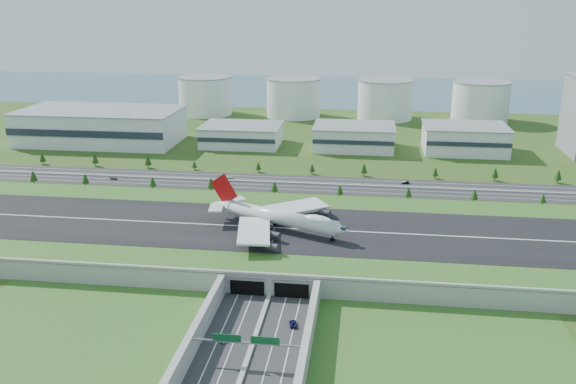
# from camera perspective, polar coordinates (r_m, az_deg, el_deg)

# --- Properties ---
(ground) EXTENTS (1200.00, 1200.00, 0.00)m
(ground) POSITION_cam_1_polar(r_m,az_deg,el_deg) (280.16, -0.11, -4.97)
(ground) COLOR #254A17
(ground) RESTS_ON ground
(airfield_deck) EXTENTS (520.00, 100.00, 9.20)m
(airfield_deck) POSITION_cam_1_polar(r_m,az_deg,el_deg) (278.50, -0.11, -4.20)
(airfield_deck) COLOR gray
(airfield_deck) RESTS_ON ground
(underpass_road) EXTENTS (38.80, 120.40, 8.00)m
(underpass_road) POSITION_cam_1_polar(r_m,az_deg,el_deg) (191.78, -4.20, -15.55)
(underpass_road) COLOR #28282B
(underpass_road) RESTS_ON ground
(sign_gantry_near) EXTENTS (38.70, 0.70, 9.80)m
(sign_gantry_near) POSITION_cam_1_polar(r_m,az_deg,el_deg) (193.48, -3.96, -13.97)
(sign_gantry_near) COLOR gray
(sign_gantry_near) RESTS_ON ground
(north_expressway) EXTENTS (560.00, 36.00, 0.12)m
(north_expressway) POSITION_cam_1_polar(r_m,az_deg,el_deg) (368.91, 1.85, 0.74)
(north_expressway) COLOR #28282B
(north_expressway) RESTS_ON ground
(tree_row) EXTENTS (501.92, 48.64, 8.36)m
(tree_row) POSITION_cam_1_polar(r_m,az_deg,el_deg) (367.44, 2.54, 1.43)
(tree_row) COLOR #3D2819
(tree_row) RESTS_ON ground
(hangar_west) EXTENTS (120.00, 60.00, 25.00)m
(hangar_west) POSITION_cam_1_polar(r_m,az_deg,el_deg) (495.29, -17.10, 5.91)
(hangar_west) COLOR silver
(hangar_west) RESTS_ON ground
(hangar_mid_a) EXTENTS (58.00, 42.00, 15.00)m
(hangar_mid_a) POSITION_cam_1_polar(r_m,az_deg,el_deg) (466.80, -4.34, 5.32)
(hangar_mid_a) COLOR silver
(hangar_mid_a) RESTS_ON ground
(hangar_mid_b) EXTENTS (58.00, 42.00, 17.00)m
(hangar_mid_b) POSITION_cam_1_polar(r_m,az_deg,el_deg) (457.06, 6.19, 5.12)
(hangar_mid_b) COLOR silver
(hangar_mid_b) RESTS_ON ground
(hangar_mid_c) EXTENTS (58.00, 42.00, 19.00)m
(hangar_mid_c) POSITION_cam_1_polar(r_m,az_deg,el_deg) (462.19, 16.19, 4.79)
(hangar_mid_c) COLOR silver
(hangar_mid_c) RESTS_ON ground
(fuel_tank_a) EXTENTS (50.00, 50.00, 35.00)m
(fuel_tank_a) POSITION_cam_1_polar(r_m,az_deg,el_deg) (593.52, -7.74, 8.91)
(fuel_tank_a) COLOR white
(fuel_tank_a) RESTS_ON ground
(fuel_tank_b) EXTENTS (50.00, 50.00, 35.00)m
(fuel_tank_b) POSITION_cam_1_polar(r_m,az_deg,el_deg) (577.29, 0.53, 8.81)
(fuel_tank_b) COLOR white
(fuel_tank_b) RESTS_ON ground
(fuel_tank_c) EXTENTS (50.00, 50.00, 35.00)m
(fuel_tank_c) POSITION_cam_1_polar(r_m,az_deg,el_deg) (573.34, 9.09, 8.53)
(fuel_tank_c) COLOR white
(fuel_tank_c) RESTS_ON ground
(fuel_tank_d) EXTENTS (50.00, 50.00, 35.00)m
(fuel_tank_d) POSITION_cam_1_polar(r_m,az_deg,el_deg) (581.91, 17.56, 8.06)
(fuel_tank_d) COLOR white
(fuel_tank_d) RESTS_ON ground
(bay_water) EXTENTS (1200.00, 260.00, 0.06)m
(bay_water) POSITION_cam_1_polar(r_m,az_deg,el_deg) (744.58, 4.86, 9.46)
(bay_water) COLOR #3B5F71
(bay_water) RESTS_ON ground
(boeing_747) EXTENTS (68.34, 63.26, 22.41)m
(boeing_747) POSITION_cam_1_polar(r_m,az_deg,el_deg) (273.46, -0.94, -2.33)
(boeing_747) COLOR silver
(boeing_747) RESTS_ON airfield_deck
(car_0) EXTENTS (2.36, 4.22, 1.35)m
(car_0) POSITION_cam_1_polar(r_m,az_deg,el_deg) (207.83, -5.96, -13.57)
(car_0) COLOR #A8A8AD
(car_0) RESTS_ON ground
(car_2) EXTENTS (3.47, 5.67, 1.47)m
(car_2) POSITION_cam_1_polar(r_m,az_deg,el_deg) (215.57, 0.48, -12.20)
(car_2) COLOR #100D45
(car_2) RESTS_ON ground
(car_4) EXTENTS (5.38, 3.50, 1.70)m
(car_4) POSITION_cam_1_polar(r_m,az_deg,el_deg) (392.68, -16.02, 1.25)
(car_4) COLOR #535457
(car_4) RESTS_ON ground
(car_5) EXTENTS (5.39, 3.50, 1.68)m
(car_5) POSITION_cam_1_polar(r_m,az_deg,el_deg) (376.04, 10.89, 0.90)
(car_5) COLOR black
(car_5) RESTS_ON ground
(car_7) EXTENTS (4.81, 2.51, 1.33)m
(car_7) POSITION_cam_1_polar(r_m,az_deg,el_deg) (381.51, -5.54, 1.36)
(car_7) COLOR white
(car_7) RESTS_ON ground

